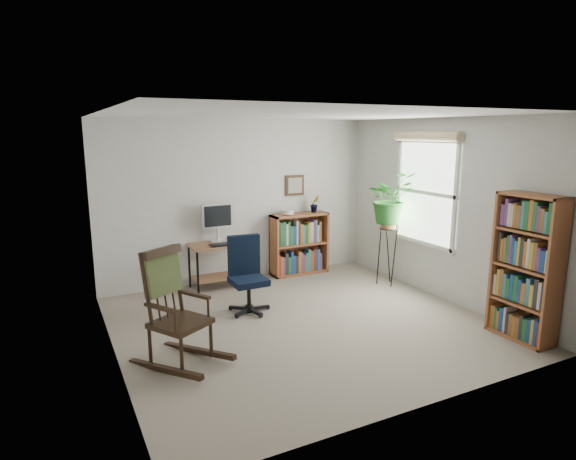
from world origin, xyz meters
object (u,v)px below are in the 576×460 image
desk (222,265)px  low_bookshelf (299,244)px  rocking_chair (180,307)px  tall_bookshelf (526,268)px  office_chair (249,275)px

desk → low_bookshelf: (1.33, 0.12, 0.16)m
rocking_chair → low_bookshelf: rocking_chair is taller
rocking_chair → low_bookshelf: size_ratio=1.20×
low_bookshelf → tall_bookshelf: size_ratio=0.61×
desk → office_chair: office_chair is taller
office_chair → rocking_chair: (-1.10, -0.97, 0.09)m
rocking_chair → tall_bookshelf: bearing=-47.8°
office_chair → low_bookshelf: 1.82m
low_bookshelf → tall_bookshelf: tall_bookshelf is taller
desk → tall_bookshelf: (2.33, -3.14, 0.47)m
desk → tall_bookshelf: tall_bookshelf is taller
rocking_chair → tall_bookshelf: tall_bookshelf is taller
office_chair → tall_bookshelf: size_ratio=0.61×
desk → rocking_chair: size_ratio=0.78×
rocking_chair → desk: bearing=30.8°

